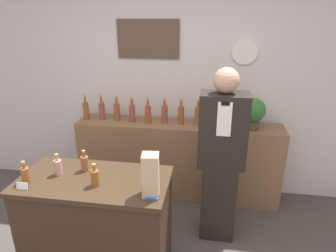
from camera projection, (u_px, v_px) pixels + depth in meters
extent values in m
cube|color=silver|center=(171.00, 84.00, 3.58)|extent=(5.20, 0.06, 2.70)
cube|color=brown|center=(148.00, 39.00, 3.39)|extent=(0.71, 0.02, 0.43)
cylinder|color=white|center=(245.00, 52.00, 3.27)|extent=(0.28, 0.03, 0.28)
cube|color=brown|center=(178.00, 160.00, 3.64)|extent=(2.40, 0.39, 0.95)
cube|color=#382619|center=(98.00, 226.00, 2.58)|extent=(1.19, 0.59, 0.86)
cube|color=#3A2A1B|center=(94.00, 181.00, 2.42)|extent=(1.22, 0.62, 0.04)
cylinder|color=#9E6B38|center=(30.00, 252.00, 2.49)|extent=(0.07, 0.07, 0.26)
cube|color=black|center=(218.00, 200.00, 2.99)|extent=(0.33, 0.26, 0.80)
cube|color=black|center=(223.00, 130.00, 2.72)|extent=(0.44, 0.26, 0.70)
cube|color=white|center=(224.00, 119.00, 2.55)|extent=(0.12, 0.01, 0.31)
cube|color=black|center=(225.00, 104.00, 2.49)|extent=(0.07, 0.01, 0.03)
sphere|color=tan|center=(226.00, 80.00, 2.56)|extent=(0.23, 0.23, 0.23)
cylinder|color=#4C3D2D|center=(252.00, 124.00, 3.31)|extent=(0.16, 0.16, 0.10)
sphere|color=#2D6B2D|center=(253.00, 110.00, 3.25)|extent=(0.27, 0.27, 0.27)
cube|color=tan|center=(151.00, 175.00, 2.14)|extent=(0.13, 0.13, 0.33)
cube|color=#2D66A8|center=(152.00, 197.00, 2.15)|extent=(0.09, 0.06, 0.02)
cylinder|color=silver|center=(154.00, 193.00, 2.14)|extent=(0.06, 0.02, 0.06)
cube|color=white|center=(22.00, 186.00, 2.26)|extent=(0.09, 0.02, 0.06)
cylinder|color=brown|center=(26.00, 175.00, 2.34)|extent=(0.06, 0.06, 0.13)
cylinder|color=brown|center=(24.00, 166.00, 2.30)|extent=(0.02, 0.02, 0.04)
cylinder|color=#B29933|center=(23.00, 162.00, 2.29)|extent=(0.03, 0.03, 0.01)
cylinder|color=tan|center=(58.00, 167.00, 2.45)|extent=(0.06, 0.06, 0.13)
cylinder|color=tan|center=(57.00, 158.00, 2.42)|extent=(0.02, 0.02, 0.04)
cylinder|color=#B29933|center=(56.00, 155.00, 2.41)|extent=(0.03, 0.03, 0.01)
cylinder|color=brown|center=(85.00, 164.00, 2.52)|extent=(0.06, 0.06, 0.13)
cylinder|color=brown|center=(84.00, 154.00, 2.49)|extent=(0.02, 0.02, 0.04)
cylinder|color=#B29933|center=(83.00, 151.00, 2.48)|extent=(0.03, 0.03, 0.01)
cylinder|color=brown|center=(95.00, 178.00, 2.30)|extent=(0.06, 0.06, 0.13)
cylinder|color=brown|center=(94.00, 168.00, 2.27)|extent=(0.02, 0.02, 0.04)
cylinder|color=#B29933|center=(94.00, 165.00, 2.26)|extent=(0.03, 0.03, 0.01)
cylinder|color=brown|center=(86.00, 111.00, 3.59)|extent=(0.07, 0.07, 0.21)
cylinder|color=brown|center=(85.00, 100.00, 3.54)|extent=(0.03, 0.03, 0.07)
cylinder|color=#B29933|center=(85.00, 96.00, 3.52)|extent=(0.03, 0.03, 0.02)
cylinder|color=brown|center=(102.00, 111.00, 3.58)|extent=(0.07, 0.07, 0.21)
cylinder|color=brown|center=(101.00, 100.00, 3.53)|extent=(0.03, 0.03, 0.07)
cylinder|color=#B29933|center=(101.00, 96.00, 3.51)|extent=(0.03, 0.03, 0.02)
cylinder|color=brown|center=(117.00, 112.00, 3.55)|extent=(0.07, 0.07, 0.21)
cylinder|color=brown|center=(116.00, 101.00, 3.50)|extent=(0.03, 0.03, 0.07)
cylinder|color=#B29933|center=(116.00, 97.00, 3.48)|extent=(0.03, 0.03, 0.02)
cylinder|color=brown|center=(132.00, 113.00, 3.50)|extent=(0.07, 0.07, 0.21)
cylinder|color=brown|center=(132.00, 102.00, 3.45)|extent=(0.03, 0.03, 0.07)
cylinder|color=#B29933|center=(131.00, 98.00, 3.43)|extent=(0.03, 0.03, 0.02)
cylinder|color=brown|center=(148.00, 114.00, 3.46)|extent=(0.07, 0.07, 0.21)
cylinder|color=brown|center=(148.00, 103.00, 3.41)|extent=(0.03, 0.03, 0.07)
cylinder|color=#B29933|center=(148.00, 99.00, 3.40)|extent=(0.03, 0.03, 0.02)
cylinder|color=brown|center=(165.00, 114.00, 3.46)|extent=(0.07, 0.07, 0.21)
cylinder|color=brown|center=(165.00, 103.00, 3.41)|extent=(0.03, 0.03, 0.07)
cylinder|color=#B29933|center=(165.00, 99.00, 3.40)|extent=(0.03, 0.03, 0.02)
cylinder|color=brown|center=(181.00, 115.00, 3.43)|extent=(0.07, 0.07, 0.21)
cylinder|color=brown|center=(181.00, 104.00, 3.38)|extent=(0.03, 0.03, 0.07)
cylinder|color=#B29933|center=(181.00, 100.00, 3.36)|extent=(0.03, 0.03, 0.02)
cylinder|color=brown|center=(198.00, 116.00, 3.41)|extent=(0.07, 0.07, 0.21)
cylinder|color=brown|center=(198.00, 104.00, 3.36)|extent=(0.03, 0.03, 0.07)
cylinder|color=#B29933|center=(198.00, 100.00, 3.34)|extent=(0.03, 0.03, 0.02)
cylinder|color=brown|center=(215.00, 117.00, 3.39)|extent=(0.07, 0.07, 0.21)
cylinder|color=brown|center=(215.00, 105.00, 3.34)|extent=(0.03, 0.03, 0.07)
cylinder|color=#B29933|center=(215.00, 101.00, 3.32)|extent=(0.03, 0.03, 0.02)
cylinder|color=brown|center=(232.00, 118.00, 3.35)|extent=(0.07, 0.07, 0.21)
cylinder|color=brown|center=(233.00, 106.00, 3.30)|extent=(0.03, 0.03, 0.07)
cylinder|color=#B29933|center=(233.00, 102.00, 3.29)|extent=(0.03, 0.03, 0.02)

